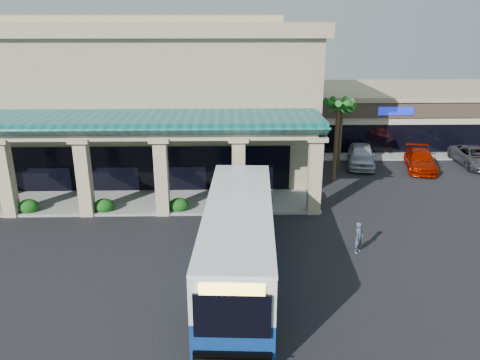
{
  "coord_description": "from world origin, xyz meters",
  "views": [
    {
      "loc": [
        0.95,
        -20.81,
        11.08
      ],
      "look_at": [
        1.59,
        4.98,
        2.2
      ],
      "focal_mm": 35.0,
      "sensor_mm": 36.0,
      "label": 1
    }
  ],
  "objects_px": {
    "car_silver": "(361,155)",
    "car_red": "(420,160)",
    "car_gray": "(476,157)",
    "transit_bus": "(239,242)",
    "pedestrian": "(359,238)"
  },
  "relations": [
    {
      "from": "car_red",
      "to": "car_gray",
      "type": "height_order",
      "value": "car_gray"
    },
    {
      "from": "pedestrian",
      "to": "car_silver",
      "type": "xyz_separation_m",
      "value": [
        4.07,
        14.58,
        0.07
      ]
    },
    {
      "from": "transit_bus",
      "to": "pedestrian",
      "type": "distance_m",
      "value": 6.52
    },
    {
      "from": "car_red",
      "to": "car_gray",
      "type": "xyz_separation_m",
      "value": [
        4.72,
        0.73,
        0.01
      ]
    },
    {
      "from": "pedestrian",
      "to": "car_gray",
      "type": "distance_m",
      "value": 19.42
    },
    {
      "from": "car_silver",
      "to": "car_red",
      "type": "relative_size",
      "value": 1.0
    },
    {
      "from": "transit_bus",
      "to": "car_silver",
      "type": "xyz_separation_m",
      "value": [
        10.11,
        16.85,
        -0.88
      ]
    },
    {
      "from": "car_gray",
      "to": "car_silver",
      "type": "bearing_deg",
      "value": 179.56
    },
    {
      "from": "car_silver",
      "to": "car_red",
      "type": "bearing_deg",
      "value": -0.21
    },
    {
      "from": "transit_bus",
      "to": "car_gray",
      "type": "distance_m",
      "value": 25.37
    },
    {
      "from": "transit_bus",
      "to": "car_silver",
      "type": "bearing_deg",
      "value": 62.28
    },
    {
      "from": "car_red",
      "to": "car_gray",
      "type": "relative_size",
      "value": 0.94
    },
    {
      "from": "transit_bus",
      "to": "car_silver",
      "type": "relative_size",
      "value": 2.45
    },
    {
      "from": "car_gray",
      "to": "transit_bus",
      "type": "bearing_deg",
      "value": -137.83
    },
    {
      "from": "pedestrian",
      "to": "car_red",
      "type": "relative_size",
      "value": 0.31
    }
  ]
}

